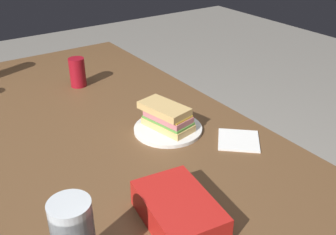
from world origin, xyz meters
The scene contains 6 objects.
dining_table centered at (0.00, 0.00, 0.69)m, with size 1.85×0.94×0.78m.
paper_plate centered at (-0.09, -0.18, 0.78)m, with size 0.23×0.23×0.01m, color white.
sandwich centered at (-0.09, -0.18, 0.83)m, with size 0.20×0.13×0.08m.
soda_can_red centered at (0.44, -0.08, 0.84)m, with size 0.07×0.07×0.12m, color maroon.
chip_bag centered at (-0.46, 0.05, 0.81)m, with size 0.23×0.15×0.07m, color red.
paper_napkin centered at (-0.27, -0.33, 0.78)m, with size 0.13×0.13×0.01m, color white.
Camera 1 is at (-1.03, 0.47, 1.44)m, focal length 41.67 mm.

